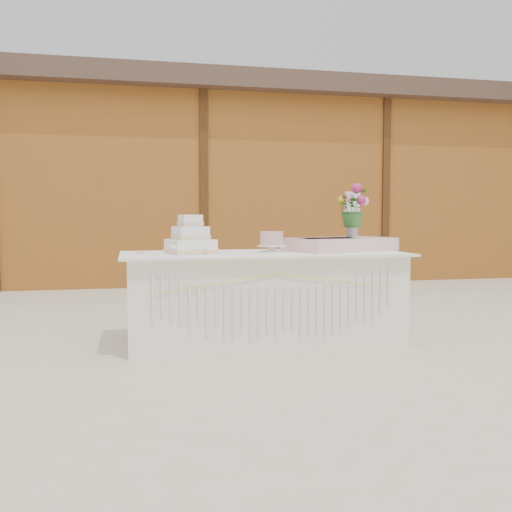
# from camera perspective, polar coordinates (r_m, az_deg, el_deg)

# --- Properties ---
(ground) EXTENTS (80.00, 80.00, 0.00)m
(ground) POSITION_cam_1_polar(r_m,az_deg,el_deg) (4.98, 0.75, -8.54)
(ground) COLOR beige
(ground) RESTS_ON ground
(barn) EXTENTS (12.60, 4.60, 3.30)m
(barn) POSITION_cam_1_polar(r_m,az_deg,el_deg) (10.80, -6.65, 7.14)
(barn) COLOR brown
(barn) RESTS_ON ground
(cake_table) EXTENTS (2.40, 1.00, 0.77)m
(cake_table) POSITION_cam_1_polar(r_m,az_deg,el_deg) (4.90, 0.77, -4.13)
(cake_table) COLOR white
(cake_table) RESTS_ON ground
(wedding_cake) EXTENTS (0.43, 0.43, 0.32)m
(wedding_cake) POSITION_cam_1_polar(r_m,az_deg,el_deg) (4.75, -6.57, 1.55)
(wedding_cake) COLOR white
(wedding_cake) RESTS_ON cake_table
(pink_cake_stand) EXTENTS (0.25, 0.25, 0.18)m
(pink_cake_stand) POSITION_cam_1_polar(r_m,az_deg,el_deg) (4.86, 1.58, 1.53)
(pink_cake_stand) COLOR white
(pink_cake_stand) RESTS_ON cake_table
(satin_runner) EXTENTS (1.06, 0.84, 0.12)m
(satin_runner) POSITION_cam_1_polar(r_m,az_deg,el_deg) (5.17, 8.40, 1.17)
(satin_runner) COLOR beige
(satin_runner) RESTS_ON cake_table
(flower_vase) EXTENTS (0.10, 0.10, 0.14)m
(flower_vase) POSITION_cam_1_polar(r_m,az_deg,el_deg) (5.28, 9.60, 2.62)
(flower_vase) COLOR #B4B4B9
(flower_vase) RESTS_ON satin_runner
(bouquet) EXTENTS (0.41, 0.40, 0.34)m
(bouquet) POSITION_cam_1_polar(r_m,az_deg,el_deg) (5.28, 9.63, 5.24)
(bouquet) COLOR #356D2B
(bouquet) RESTS_ON flower_vase
(loose_flowers) EXTENTS (0.23, 0.35, 0.02)m
(loose_flowers) POSITION_cam_1_polar(r_m,az_deg,el_deg) (4.89, -11.00, 0.39)
(loose_flowers) COLOR pink
(loose_flowers) RESTS_ON cake_table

